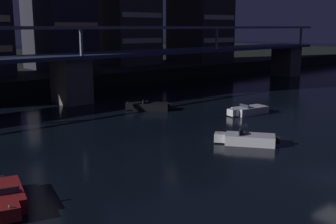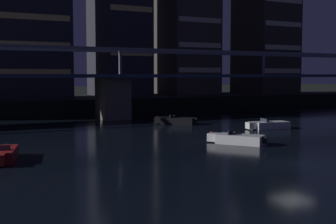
# 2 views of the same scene
# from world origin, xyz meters

# --- Properties ---
(river_bridge) EXTENTS (97.56, 6.40, 9.38)m
(river_bridge) POSITION_xyz_m (-0.00, 34.93, 4.55)
(river_bridge) COLOR #605B51
(river_bridge) RESTS_ON ground
(tower_east_tall) EXTENTS (9.72, 11.25, 23.59)m
(tower_east_tall) POSITION_xyz_m (22.65, 55.80, 13.84)
(tower_east_tall) COLOR #423D38
(tower_east_tall) RESTS_ON far_riverbank
(tower_east_low) EXTENTS (9.44, 11.00, 22.95)m
(tower_east_low) POSITION_xyz_m (38.51, 51.30, 13.52)
(tower_east_low) COLOR #38332D
(tower_east_low) RESTS_ON far_riverbank
(speedboat_near_right) EXTENTS (5.23, 2.35, 1.16)m
(speedboat_near_right) POSITION_xyz_m (11.29, 16.33, 0.41)
(speedboat_near_right) COLOR silver
(speedboat_near_right) RESTS_ON ground
(speedboat_mid_left) EXTENTS (4.43, 4.34, 1.16)m
(speedboat_mid_left) POSITION_xyz_m (4.51, 25.17, 0.41)
(speedboat_mid_left) COLOR black
(speedboat_mid_left) RESTS_ON ground
(speedboat_mid_right) EXTENTS (2.71, 5.20, 1.16)m
(speedboat_mid_right) POSITION_xyz_m (-17.13, 9.88, 0.41)
(speedboat_mid_right) COLOR maroon
(speedboat_mid_right) RESTS_ON ground
(speedboat_far_center) EXTENTS (3.97, 4.70, 1.16)m
(speedboat_far_center) POSITION_xyz_m (1.89, 8.92, 0.41)
(speedboat_far_center) COLOR silver
(speedboat_far_center) RESTS_ON ground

